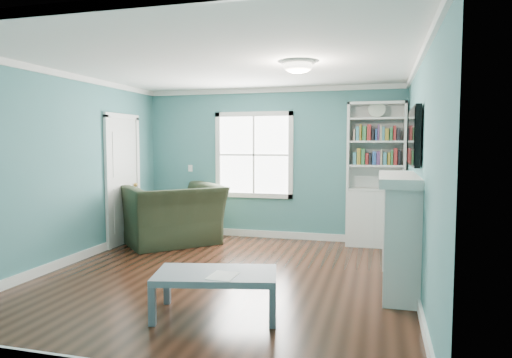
# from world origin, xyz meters

# --- Properties ---
(floor) EXTENTS (5.00, 5.00, 0.00)m
(floor) POSITION_xyz_m (0.00, 0.00, 0.00)
(floor) COLOR black
(floor) RESTS_ON ground
(room_walls) EXTENTS (5.00, 5.00, 5.00)m
(room_walls) POSITION_xyz_m (0.00, 0.00, 1.58)
(room_walls) COLOR #3C7778
(room_walls) RESTS_ON ground
(trim) EXTENTS (4.50, 5.00, 2.60)m
(trim) POSITION_xyz_m (0.00, 0.00, 1.24)
(trim) COLOR white
(trim) RESTS_ON ground
(window) EXTENTS (1.40, 0.06, 1.50)m
(window) POSITION_xyz_m (-0.30, 2.49, 1.45)
(window) COLOR white
(window) RESTS_ON room_walls
(bookshelf) EXTENTS (0.90, 0.35, 2.31)m
(bookshelf) POSITION_xyz_m (1.77, 2.30, 0.92)
(bookshelf) COLOR silver
(bookshelf) RESTS_ON ground
(fireplace) EXTENTS (0.44, 1.58, 1.30)m
(fireplace) POSITION_xyz_m (2.08, 0.20, 0.64)
(fireplace) COLOR black
(fireplace) RESTS_ON ground
(tv) EXTENTS (0.06, 1.10, 0.65)m
(tv) POSITION_xyz_m (2.20, 0.20, 1.72)
(tv) COLOR black
(tv) RESTS_ON fireplace
(door) EXTENTS (0.12, 0.98, 2.17)m
(door) POSITION_xyz_m (-2.22, 1.40, 1.07)
(door) COLOR silver
(door) RESTS_ON ground
(ceiling_fixture) EXTENTS (0.38, 0.38, 0.15)m
(ceiling_fixture) POSITION_xyz_m (0.90, 0.10, 2.55)
(ceiling_fixture) COLOR white
(ceiling_fixture) RESTS_ON room_walls
(light_switch) EXTENTS (0.08, 0.01, 0.12)m
(light_switch) POSITION_xyz_m (-1.50, 2.48, 1.20)
(light_switch) COLOR white
(light_switch) RESTS_ON room_walls
(recliner) EXTENTS (1.74, 1.75, 1.31)m
(recliner) POSITION_xyz_m (-1.45, 1.60, 0.65)
(recliner) COLOR black
(recliner) RESTS_ON ground
(coffee_table) EXTENTS (1.27, 0.87, 0.42)m
(coffee_table) POSITION_xyz_m (0.34, -1.16, 0.37)
(coffee_table) COLOR #545A65
(coffee_table) RESTS_ON ground
(paper_sheet) EXTENTS (0.25, 0.31, 0.00)m
(paper_sheet) POSITION_xyz_m (0.44, -1.26, 0.42)
(paper_sheet) COLOR white
(paper_sheet) RESTS_ON coffee_table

